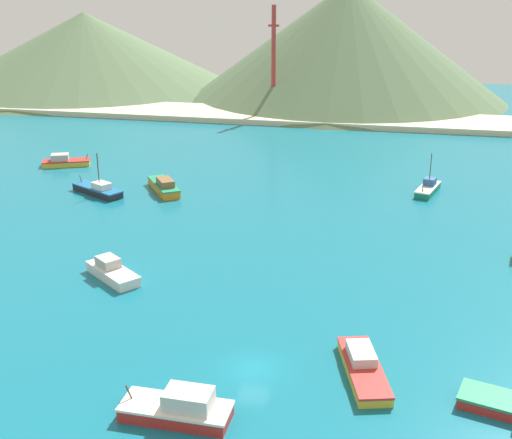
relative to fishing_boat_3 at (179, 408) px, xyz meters
name	(u,v)px	position (x,y,z in m)	size (l,w,h in m)	color
ground	(307,240)	(3.75, 37.52, -1.15)	(260.00, 280.00, 0.50)	#146B7F
fishing_boat_3	(179,408)	(0.00, 0.00, 0.00)	(8.08, 3.13, 2.43)	red
fishing_boat_4	(428,188)	(18.58, 59.72, -0.20)	(4.06, 7.62, 5.94)	#198466
fishing_boat_5	(112,271)	(-14.82, 21.38, -0.13)	(7.54, 6.58, 2.14)	silver
fishing_boat_7	(363,366)	(12.52, 8.82, -0.26)	(5.12, 9.51, 1.73)	gold
fishing_boat_8	(98,190)	(-29.12, 48.30, -0.19)	(9.29, 6.62, 6.32)	#232328
fishing_boat_9	(65,161)	(-41.72, 62.03, -0.17)	(8.42, 5.82, 2.05)	gold
fishing_boat_10	(164,186)	(-20.05, 51.63, -0.05)	(7.55, 9.18, 2.22)	orange
beach_strip	(355,119)	(3.75, 110.35, -0.30)	(247.00, 17.28, 1.20)	beige
hill_west	(86,51)	(-76.89, 143.37, 9.80)	(86.64, 86.64, 21.39)	#56704C
hill_central	(347,41)	(-1.74, 142.00, 13.95)	(83.56, 83.56, 29.70)	#56704C
radio_tower	(273,61)	(-15.66, 113.38, 11.74)	(2.48, 1.98, 24.79)	#B7332D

